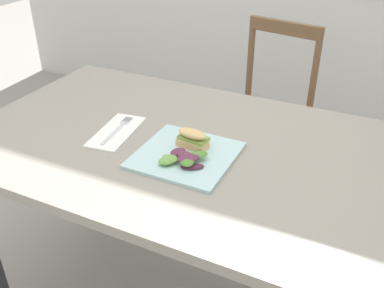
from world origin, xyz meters
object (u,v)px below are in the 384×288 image
object	(u,v)px
dining_table	(196,178)
sandwich_half_front	(193,138)
fork_on_napkin	(119,128)
plate_lunch	(186,155)
chair_wooden_far	(264,114)

from	to	relation	value
dining_table	sandwich_half_front	size ratio (longest dim) A/B	14.98
dining_table	fork_on_napkin	bearing A→B (deg)	-175.45
dining_table	fork_on_napkin	world-z (taller)	fork_on_napkin
plate_lunch	dining_table	bearing A→B (deg)	91.84
chair_wooden_far	plate_lunch	size ratio (longest dim) A/B	3.27
fork_on_napkin	plate_lunch	bearing A→B (deg)	-11.09
fork_on_napkin	sandwich_half_front	bearing A→B (deg)	-2.19
chair_wooden_far	plate_lunch	world-z (taller)	chair_wooden_far
sandwich_half_front	fork_on_napkin	xyz separation A→B (m)	(-0.26, 0.01, -0.03)
dining_table	chair_wooden_far	world-z (taller)	chair_wooden_far
chair_wooden_far	sandwich_half_front	size ratio (longest dim) A/B	9.16
sandwich_half_front	fork_on_napkin	distance (m)	0.26
plate_lunch	sandwich_half_front	size ratio (longest dim) A/B	2.80
plate_lunch	chair_wooden_far	bearing A→B (deg)	92.56
dining_table	plate_lunch	xyz separation A→B (m)	(0.00, -0.07, 0.13)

